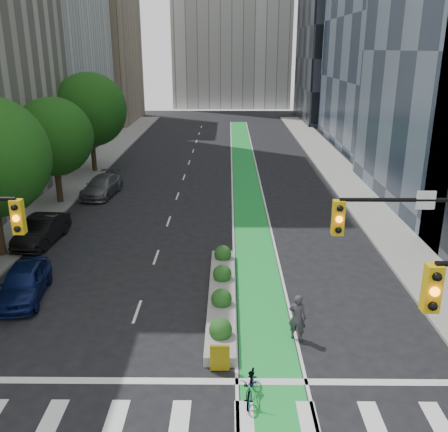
{
  "coord_description": "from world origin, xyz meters",
  "views": [
    {
      "loc": [
        1.49,
        -13.31,
        10.95
      ],
      "look_at": [
        1.27,
        10.26,
        3.0
      ],
      "focal_mm": 40.0,
      "sensor_mm": 36.0,
      "label": 1
    }
  ],
  "objects_px": {
    "parked_car_left_far": "(102,186)",
    "cyclist": "(297,317)",
    "median_planter": "(222,293)",
    "parked_car_left_near": "(24,282)",
    "parked_car_left_mid": "(42,230)",
    "bicycle": "(251,384)"
  },
  "relations": [
    {
      "from": "parked_car_left_far",
      "to": "median_planter",
      "type": "bearing_deg",
      "value": -54.48
    },
    {
      "from": "parked_car_left_near",
      "to": "parked_car_left_far",
      "type": "distance_m",
      "value": 16.93
    },
    {
      "from": "median_planter",
      "to": "parked_car_left_far",
      "type": "bearing_deg",
      "value": 119.24
    },
    {
      "from": "parked_car_left_mid",
      "to": "parked_car_left_far",
      "type": "relative_size",
      "value": 0.92
    },
    {
      "from": "bicycle",
      "to": "cyclist",
      "type": "relative_size",
      "value": 0.96
    },
    {
      "from": "parked_car_left_near",
      "to": "parked_car_left_mid",
      "type": "bearing_deg",
      "value": 95.75
    },
    {
      "from": "median_planter",
      "to": "cyclist",
      "type": "xyz_separation_m",
      "value": [
        3.0,
        -3.14,
        0.6
      ]
    },
    {
      "from": "cyclist",
      "to": "parked_car_left_near",
      "type": "height_order",
      "value": "cyclist"
    },
    {
      "from": "parked_car_left_near",
      "to": "parked_car_left_mid",
      "type": "distance_m",
      "value": 7.05
    },
    {
      "from": "median_planter",
      "to": "bicycle",
      "type": "height_order",
      "value": "median_planter"
    },
    {
      "from": "bicycle",
      "to": "median_planter",
      "type": "bearing_deg",
      "value": 107.23
    },
    {
      "from": "parked_car_left_far",
      "to": "cyclist",
      "type": "bearing_deg",
      "value": -51.87
    },
    {
      "from": "median_planter",
      "to": "parked_car_left_mid",
      "type": "distance_m",
      "value": 12.83
    },
    {
      "from": "parked_car_left_near",
      "to": "median_planter",
      "type": "bearing_deg",
      "value": -8.83
    },
    {
      "from": "parked_car_left_near",
      "to": "parked_car_left_mid",
      "type": "xyz_separation_m",
      "value": [
        -1.62,
        6.86,
        0.02
      ]
    },
    {
      "from": "median_planter",
      "to": "cyclist",
      "type": "bearing_deg",
      "value": -46.27
    },
    {
      "from": "bicycle",
      "to": "cyclist",
      "type": "bearing_deg",
      "value": 68.97
    },
    {
      "from": "parked_car_left_near",
      "to": "bicycle",
      "type": "bearing_deg",
      "value": -41.51
    },
    {
      "from": "median_planter",
      "to": "cyclist",
      "type": "distance_m",
      "value": 4.38
    },
    {
      "from": "median_planter",
      "to": "parked_car_left_near",
      "type": "relative_size",
      "value": 2.24
    },
    {
      "from": "cyclist",
      "to": "parked_car_left_far",
      "type": "distance_m",
      "value": 23.85
    },
    {
      "from": "parked_car_left_near",
      "to": "parked_car_left_far",
      "type": "xyz_separation_m",
      "value": [
        -0.51,
        16.92,
        -0.02
      ]
    }
  ]
}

